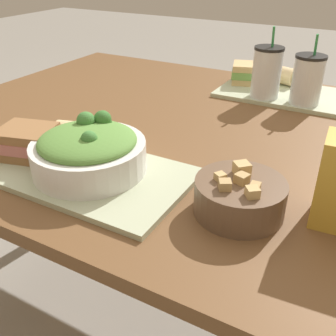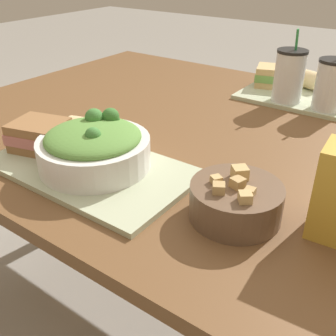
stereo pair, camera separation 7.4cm
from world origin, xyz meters
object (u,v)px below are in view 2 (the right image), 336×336
sandwich_near (40,135)px  baguette_far (302,78)px  baguette_near (100,132)px  drink_cup_dark (289,78)px  soup_bowl (236,200)px  sandwich_far (274,76)px  drink_cup_red (331,87)px  salad_bowl (94,146)px

sandwich_near → baguette_far: sandwich_near is taller
baguette_near → drink_cup_dark: size_ratio=0.78×
soup_bowl → baguette_far: bearing=100.9°
sandwich_far → drink_cup_dark: 0.15m
baguette_near → baguette_far: 0.74m
baguette_far → drink_cup_red: drink_cup_red is taller
sandwich_far → drink_cup_dark: bearing=-70.3°
baguette_near → baguette_far: size_ratio=1.04×
soup_bowl → baguette_far: soup_bowl is taller
soup_bowl → sandwich_far: 0.75m
salad_bowl → baguette_near: (-0.07, 0.09, -0.02)m
baguette_far → drink_cup_dark: bearing=-157.7°
soup_bowl → baguette_far: (-0.15, 0.76, 0.01)m
salad_bowl → soup_bowl: salad_bowl is taller
sandwich_far → baguette_far: sandwich_far is taller
salad_bowl → soup_bowl: size_ratio=1.45×
sandwich_far → drink_cup_red: (0.21, -0.12, 0.03)m
soup_bowl → drink_cup_dark: bearing=102.9°
soup_bowl → drink_cup_dark: size_ratio=0.77×
sandwich_far → baguette_near: bearing=-121.2°
drink_cup_red → baguette_far: bearing=127.9°
salad_bowl → drink_cup_dark: bearing=74.1°
sandwich_far → drink_cup_red: drink_cup_red is taller
sandwich_near → drink_cup_red: size_ratio=0.71×
sandwich_near → drink_cup_red: (0.46, 0.63, 0.03)m
soup_bowl → drink_cup_red: 0.60m
soup_bowl → sandwich_far: (-0.22, 0.71, 0.01)m
baguette_near → soup_bowl: bearing=-116.2°
baguette_far → sandwich_near: bearing=176.5°
drink_cup_dark → drink_cup_red: drink_cup_dark is taller
salad_bowl → sandwich_far: 0.74m
sandwich_far → baguette_far: bearing=15.7°
salad_bowl → sandwich_near: size_ratio=1.64×
sandwich_near → baguette_near: sandwich_near is taller
sandwich_near → baguette_near: bearing=31.4°
soup_bowl → baguette_near: 0.39m
soup_bowl → sandwich_far: bearing=107.5°
salad_bowl → baguette_near: 0.11m
baguette_near → salad_bowl: bearing=-158.1°
salad_bowl → soup_bowl: bearing=4.0°
salad_bowl → baguette_far: bearing=78.0°
baguette_near → sandwich_far: sandwich_far is taller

